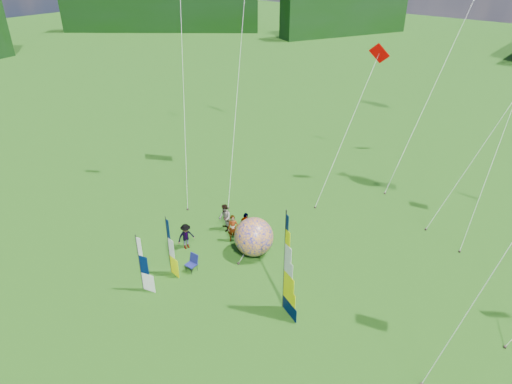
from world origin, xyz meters
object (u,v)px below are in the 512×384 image
Objects in this scene: spectator_b at (225,218)px; spectator_c at (186,236)px; side_banner_left at (169,246)px; bol_inflatable at (254,237)px; spectator_a at (233,228)px; camp_chair at (191,264)px; feather_banner_main at (284,263)px; side_banner_far at (140,264)px; spectator_d at (246,225)px.

spectator_c is (-0.46, -2.90, -0.09)m from spectator_b.
bol_inflatable is (2.44, 4.29, -0.60)m from side_banner_left.
side_banner_left is 1.96× the size of spectator_a.
spectator_c is at bearing -148.16° from bol_inflatable.
spectator_c is at bearing 140.70° from camp_chair.
side_banner_far is (-6.54, -3.62, -1.09)m from feather_banner_main.
bol_inflatable is at bearing 20.05° from spectator_b.
spectator_d is at bearing 145.96° from bol_inflatable.
bol_inflatable is at bearing 158.42° from spectator_d.
spectator_a is 1.03× the size of spectator_d.
spectator_d is 1.66× the size of camp_chair.
feather_banner_main is at bearing -75.13° from spectator_c.
side_banner_far is 6.69m from bol_inflatable.
spectator_a is 1.71× the size of camp_chair.
bol_inflatable is 1.26× the size of spectator_b.
spectator_b is 1.11× the size of spectator_c.
side_banner_left is 3.35× the size of camp_chair.
side_banner_left is at bearing 73.21° from side_banner_far.
spectator_d is (1.07, 7.16, -0.80)m from side_banner_far.
spectator_d is at bearing 30.83° from spectator_a.
spectator_b is 4.50m from camp_chair.
spectator_d is at bearing 42.41° from spectator_b.
feather_banner_main reaches higher than spectator_d.
side_banner_left reaches higher than spectator_a.
spectator_a is at bearing 89.54° from side_banner_left.
feather_banner_main reaches higher than spectator_c.
feather_banner_main is at bearing 6.60° from camp_chair.
spectator_b is 1.75× the size of camp_chair.
spectator_a reaches higher than spectator_d.
spectator_d reaches higher than spectator_c.
spectator_b is at bearing 166.06° from bol_inflatable.
spectator_a is at bearing 174.38° from bol_inflatable.
side_banner_far is at bearing -131.63° from spectator_a.
side_banner_left is at bearing -119.66° from bol_inflatable.
bol_inflatable is at bearing 68.06° from side_banner_left.
side_banner_far is 1.44× the size of bol_inflatable.
bol_inflatable is (-4.02, 2.57, -1.60)m from feather_banner_main.
side_banner_far is at bearing -84.45° from side_banner_left.
spectator_d is at bearing -14.80° from spectator_c.
spectator_b is at bearing 20.89° from spectator_d.
camp_chair is (0.19, -3.69, -0.37)m from spectator_a.
spectator_a is at bearing 78.51° from spectator_d.
side_banner_far is at bearing -51.97° from spectator_b.
side_banner_left reaches higher than spectator_b.
feather_banner_main is at bearing 14.33° from side_banner_far.
side_banner_far is 2.02× the size of spectator_c.
side_banner_left is 5.43m from spectator_d.
feather_banner_main is 7.74m from spectator_c.
feather_banner_main is 5.03m from bol_inflatable.
camp_chair is (0.90, 2.67, -1.14)m from side_banner_far.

